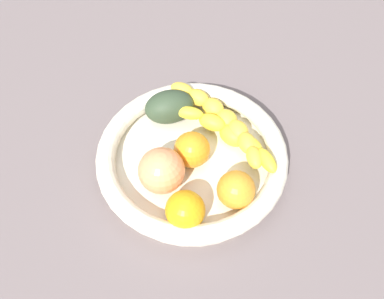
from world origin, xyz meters
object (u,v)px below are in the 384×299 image
fruit_bowl (192,157)px  banana_draped_right (223,120)px  orange_front (236,190)px  peach_blush (162,171)px  banana_draped_left (230,135)px  avocado_dark (169,107)px  orange_mid_right (185,210)px  orange_mid_left (191,149)px

fruit_bowl → banana_draped_right: (-3.10, -7.75, 1.83)cm
orange_front → peach_blush: peach_blush is taller
fruit_bowl → peach_blush: peach_blush is taller
fruit_bowl → banana_draped_left: bearing=-135.7°
fruit_bowl → banana_draped_left: (-5.12, -4.99, 1.82)cm
avocado_dark → banana_draped_left: bearing=167.4°
banana_draped_right → orange_mid_right: size_ratio=3.29×
banana_draped_left → orange_front: orange_front is taller
banana_draped_right → avocado_dark: avocado_dark is taller
orange_mid_right → peach_blush: 7.41cm
orange_front → banana_draped_right: bearing=-67.2°
orange_front → orange_mid_left: (8.62, -5.10, 0.01)cm
orange_front → avocado_dark: size_ratio=0.68×
banana_draped_left → peach_blush: bearing=52.1°
peach_blush → banana_draped_right: bearing=-115.0°
peach_blush → avocado_dark: bearing=-76.0°
orange_mid_right → avocado_dark: same height
banana_draped_left → avocado_dark: (11.57, -2.59, 0.33)cm
banana_draped_left → banana_draped_right: size_ratio=0.99×
banana_draped_left → orange_mid_left: size_ratio=3.27×
banana_draped_left → banana_draped_right: (2.02, -2.76, 0.01)cm
orange_mid_right → peach_blush: peach_blush is taller
banana_draped_left → orange_front: size_ratio=3.28×
fruit_bowl → orange_mid_right: (-2.27, 10.63, 2.19)cm
orange_front → avocado_dark: bearing=-40.3°
banana_draped_left → orange_front: bearing=108.5°
orange_front → orange_mid_left: 10.01cm
orange_front → peach_blush: bearing=2.6°
fruit_bowl → banana_draped_left: size_ratio=1.62×
banana_draped_right → orange_mid_right: bearing=87.4°
banana_draped_right → orange_mid_left: (3.21, 7.74, 0.34)cm
peach_blush → avocado_dark: peach_blush is taller
banana_draped_right → orange_mid_left: 8.39cm
orange_mid_right → peach_blush: bearing=-42.8°
fruit_bowl → orange_front: bearing=149.1°
orange_front → orange_mid_right: bearing=41.6°
orange_mid_left → orange_mid_right: same height
banana_draped_left → orange_mid_right: bearing=79.6°
fruit_bowl → orange_mid_left: (0.11, -0.01, 2.17)cm
orange_front → orange_mid_left: size_ratio=1.00×
banana_draped_left → banana_draped_right: 3.42cm
orange_mid_left → peach_blush: bearing=61.7°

